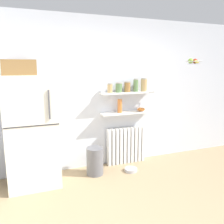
{
  "coord_description": "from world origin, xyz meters",
  "views": [
    {
      "loc": [
        -1.51,
        -1.83,
        1.77
      ],
      "look_at": [
        -0.22,
        1.6,
        1.05
      ],
      "focal_mm": 37.24,
      "sensor_mm": 36.0,
      "label": 1
    }
  ],
  "objects_px": {
    "storage_jar_0": "(110,88)",
    "storage_jar_3": "(136,85)",
    "radiator": "(126,145)",
    "storage_jar_4": "(144,85)",
    "pet_food_bowl": "(131,170)",
    "storage_jar_2": "(127,87)",
    "hanging_fruit_basket": "(194,62)",
    "refrigerator": "(32,128)",
    "shelf_bowl": "(141,109)",
    "trash_bin": "(95,161)",
    "storage_jar_1": "(119,87)",
    "vase": "(120,106)"
  },
  "relations": [
    {
      "from": "storage_jar_0",
      "to": "storage_jar_3",
      "type": "relative_size",
      "value": 0.71
    },
    {
      "from": "radiator",
      "to": "storage_jar_4",
      "type": "bearing_deg",
      "value": -5.25
    },
    {
      "from": "pet_food_bowl",
      "to": "storage_jar_0",
      "type": "bearing_deg",
      "value": 126.63
    },
    {
      "from": "storage_jar_2",
      "to": "hanging_fruit_basket",
      "type": "xyz_separation_m",
      "value": [
        1.05,
        -0.41,
        0.43
      ]
    },
    {
      "from": "refrigerator",
      "to": "storage_jar_4",
      "type": "distance_m",
      "value": 2.05
    },
    {
      "from": "shelf_bowl",
      "to": "storage_jar_3",
      "type": "bearing_deg",
      "value": 180.0
    },
    {
      "from": "storage_jar_2",
      "to": "trash_bin",
      "type": "xyz_separation_m",
      "value": [
        -0.68,
        -0.24,
        -1.19
      ]
    },
    {
      "from": "storage_jar_1",
      "to": "pet_food_bowl",
      "type": "bearing_deg",
      "value": -74.76
    },
    {
      "from": "storage_jar_3",
      "to": "storage_jar_0",
      "type": "bearing_deg",
      "value": 180.0
    },
    {
      "from": "shelf_bowl",
      "to": "hanging_fruit_basket",
      "type": "relative_size",
      "value": 0.52
    },
    {
      "from": "refrigerator",
      "to": "storage_jar_1",
      "type": "distance_m",
      "value": 1.58
    },
    {
      "from": "storage_jar_2",
      "to": "vase",
      "type": "xyz_separation_m",
      "value": [
        -0.14,
        -0.0,
        -0.33
      ]
    },
    {
      "from": "radiator",
      "to": "storage_jar_1",
      "type": "relative_size",
      "value": 4.2
    },
    {
      "from": "storage_jar_1",
      "to": "storage_jar_3",
      "type": "xyz_separation_m",
      "value": [
        0.33,
        0.0,
        0.03
      ]
    },
    {
      "from": "refrigerator",
      "to": "pet_food_bowl",
      "type": "height_order",
      "value": "refrigerator"
    },
    {
      "from": "storage_jar_3",
      "to": "vase",
      "type": "xyz_separation_m",
      "value": [
        -0.3,
        -0.0,
        -0.35
      ]
    },
    {
      "from": "storage_jar_3",
      "to": "pet_food_bowl",
      "type": "relative_size",
      "value": 1.06
    },
    {
      "from": "storage_jar_0",
      "to": "storage_jar_4",
      "type": "bearing_deg",
      "value": -0.0
    },
    {
      "from": "storage_jar_1",
      "to": "storage_jar_2",
      "type": "xyz_separation_m",
      "value": [
        0.16,
        0.0,
        0.01
      ]
    },
    {
      "from": "shelf_bowl",
      "to": "pet_food_bowl",
      "type": "distance_m",
      "value": 1.09
    },
    {
      "from": "storage_jar_4",
      "to": "storage_jar_1",
      "type": "bearing_deg",
      "value": 180.0
    },
    {
      "from": "radiator",
      "to": "storage_jar_2",
      "type": "distance_m",
      "value": 1.09
    },
    {
      "from": "pet_food_bowl",
      "to": "hanging_fruit_basket",
      "type": "xyz_separation_m",
      "value": [
        1.12,
        -0.07,
        1.83
      ]
    },
    {
      "from": "pet_food_bowl",
      "to": "refrigerator",
      "type": "bearing_deg",
      "value": 174.88
    },
    {
      "from": "refrigerator",
      "to": "pet_food_bowl",
      "type": "xyz_separation_m",
      "value": [
        1.57,
        -0.14,
        -0.85
      ]
    },
    {
      "from": "refrigerator",
      "to": "storage_jar_0",
      "type": "height_order",
      "value": "refrigerator"
    },
    {
      "from": "vase",
      "to": "storage_jar_2",
      "type": "bearing_deg",
      "value": 0.0
    },
    {
      "from": "storage_jar_2",
      "to": "storage_jar_3",
      "type": "distance_m",
      "value": 0.16
    },
    {
      "from": "storage_jar_0",
      "to": "vase",
      "type": "bearing_deg",
      "value": -0.0
    },
    {
      "from": "storage_jar_1",
      "to": "storage_jar_2",
      "type": "distance_m",
      "value": 0.16
    },
    {
      "from": "storage_jar_0",
      "to": "hanging_fruit_basket",
      "type": "bearing_deg",
      "value": -16.71
    },
    {
      "from": "storage_jar_1",
      "to": "pet_food_bowl",
      "type": "relative_size",
      "value": 0.8
    },
    {
      "from": "storage_jar_2",
      "to": "trash_bin",
      "type": "height_order",
      "value": "storage_jar_2"
    },
    {
      "from": "radiator",
      "to": "storage_jar_4",
      "type": "xyz_separation_m",
      "value": [
        0.33,
        -0.03,
        1.11
      ]
    },
    {
      "from": "storage_jar_2",
      "to": "hanging_fruit_basket",
      "type": "relative_size",
      "value": 0.67
    },
    {
      "from": "storage_jar_4",
      "to": "storage_jar_2",
      "type": "bearing_deg",
      "value": 180.0
    },
    {
      "from": "storage_jar_0",
      "to": "shelf_bowl",
      "type": "distance_m",
      "value": 0.73
    },
    {
      "from": "pet_food_bowl",
      "to": "radiator",
      "type": "bearing_deg",
      "value": 79.65
    },
    {
      "from": "refrigerator",
      "to": "vase",
      "type": "bearing_deg",
      "value": 7.87
    },
    {
      "from": "storage_jar_1",
      "to": "shelf_bowl",
      "type": "xyz_separation_m",
      "value": [
        0.45,
        0.0,
        -0.41
      ]
    },
    {
      "from": "radiator",
      "to": "trash_bin",
      "type": "relative_size",
      "value": 1.57
    },
    {
      "from": "storage_jar_3",
      "to": "pet_food_bowl",
      "type": "bearing_deg",
      "value": -123.8
    },
    {
      "from": "shelf_bowl",
      "to": "hanging_fruit_basket",
      "type": "bearing_deg",
      "value": -28.25
    },
    {
      "from": "storage_jar_2",
      "to": "storage_jar_3",
      "type": "relative_size",
      "value": 0.81
    },
    {
      "from": "shelf_bowl",
      "to": "hanging_fruit_basket",
      "type": "xyz_separation_m",
      "value": [
        0.77,
        -0.41,
        0.85
      ]
    },
    {
      "from": "storage_jar_2",
      "to": "pet_food_bowl",
      "type": "xyz_separation_m",
      "value": [
        -0.07,
        -0.35,
        -1.4
      ]
    },
    {
      "from": "storage_jar_1",
      "to": "trash_bin",
      "type": "height_order",
      "value": "storage_jar_1"
    },
    {
      "from": "storage_jar_1",
      "to": "trash_bin",
      "type": "xyz_separation_m",
      "value": [
        -0.52,
        -0.24,
        -1.18
      ]
    },
    {
      "from": "storage_jar_4",
      "to": "hanging_fruit_basket",
      "type": "xyz_separation_m",
      "value": [
        0.73,
        -0.41,
        0.41
      ]
    },
    {
      "from": "vase",
      "to": "hanging_fruit_basket",
      "type": "distance_m",
      "value": 1.48
    }
  ]
}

